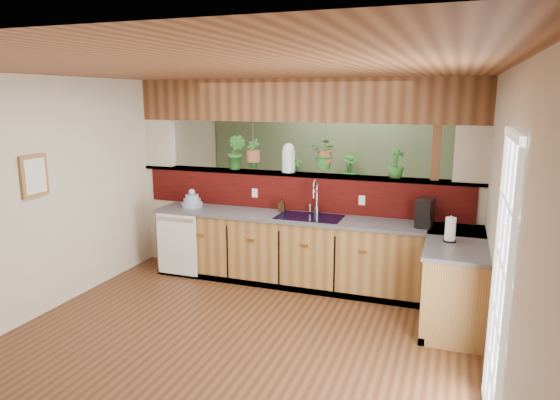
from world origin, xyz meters
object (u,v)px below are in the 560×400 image
(dish_stack, at_px, (192,201))
(soap_dispenser, at_px, (281,205))
(glass_jar, at_px, (288,158))
(paper_towel, at_px, (450,230))
(shelving_console, at_px, (319,208))
(coffee_maker, at_px, (425,214))
(faucet, at_px, (316,195))

(dish_stack, xyz_separation_m, soap_dispenser, (1.24, 0.14, 0.01))
(soap_dispenser, relative_size, glass_jar, 0.48)
(paper_towel, distance_m, shelving_console, 3.59)
(coffee_maker, bearing_deg, glass_jar, 177.79)
(glass_jar, distance_m, shelving_console, 2.19)
(dish_stack, height_order, coffee_maker, coffee_maker)
(dish_stack, relative_size, soap_dispenser, 1.55)
(soap_dispenser, xyz_separation_m, glass_jar, (0.02, 0.22, 0.59))
(faucet, relative_size, shelving_console, 0.35)
(coffee_maker, distance_m, paper_towel, 0.63)
(soap_dispenser, xyz_separation_m, coffee_maker, (1.81, -0.16, 0.06))
(coffee_maker, xyz_separation_m, shelving_console, (-1.86, 2.27, -0.55))
(dish_stack, xyz_separation_m, coffee_maker, (3.05, -0.02, 0.07))
(dish_stack, distance_m, shelving_console, 2.59)
(faucet, xyz_separation_m, paper_towel, (1.64, -0.71, -0.12))
(paper_towel, bearing_deg, glass_jar, 155.92)
(faucet, relative_size, coffee_maker, 1.44)
(faucet, height_order, soap_dispenser, faucet)
(coffee_maker, distance_m, shelving_console, 2.99)
(paper_towel, height_order, glass_jar, glass_jar)
(faucet, relative_size, soap_dispenser, 2.53)
(dish_stack, bearing_deg, soap_dispenser, 6.26)
(coffee_maker, bearing_deg, faucet, -176.93)
(dish_stack, height_order, glass_jar, glass_jar)
(faucet, bearing_deg, glass_jar, 153.39)
(coffee_maker, xyz_separation_m, paper_towel, (0.29, -0.56, -0.02))
(dish_stack, height_order, shelving_console, dish_stack)
(dish_stack, bearing_deg, faucet, 4.47)
(dish_stack, bearing_deg, glass_jar, 15.58)
(faucet, distance_m, soap_dispenser, 0.48)
(dish_stack, distance_m, paper_towel, 3.39)
(faucet, bearing_deg, dish_stack, -175.53)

